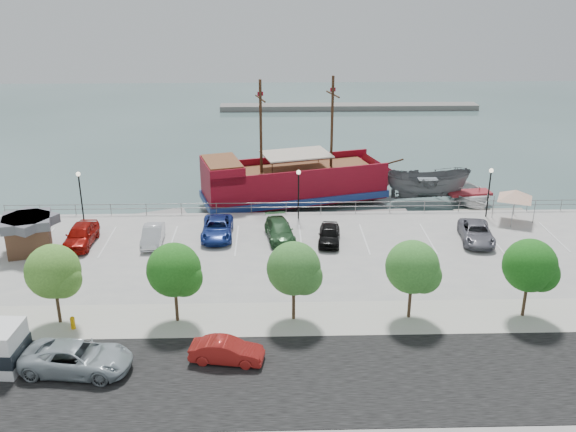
{
  "coord_description": "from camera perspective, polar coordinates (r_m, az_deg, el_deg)",
  "views": [
    {
      "loc": [
        -2.28,
        -43.83,
        19.96
      ],
      "look_at": [
        -1.0,
        2.0,
        2.0
      ],
      "focal_mm": 40.0,
      "sensor_mm": 36.0,
      "label": 1
    }
  ],
  "objects": [
    {
      "name": "street_van",
      "position": [
        36.1,
        -18.23,
        -11.89
      ],
      "size": [
        6.03,
        3.35,
        1.6
      ],
      "primitive_type": "imported",
      "rotation": [
        0.0,
        0.0,
        1.44
      ],
      "color": "#9CA9AF",
      "rests_on": "street"
    },
    {
      "name": "street_sedan",
      "position": [
        35.31,
        -5.47,
        -11.86
      ],
      "size": [
        4.15,
        1.99,
        1.31
      ],
      "primitive_type": "imported",
      "rotation": [
        0.0,
        0.0,
        1.41
      ],
      "color": "#AD1F1B",
      "rests_on": "street"
    },
    {
      "name": "parked_car_d",
      "position": [
        49.94,
        -0.75,
        -1.29
      ],
      "size": [
        2.65,
        5.07,
        1.4
      ],
      "primitive_type": "imported",
      "rotation": [
        0.0,
        0.0,
        0.15
      ],
      "color": "#254D29",
      "rests_on": "land_slab"
    },
    {
      "name": "pirate_ship",
      "position": [
        60.03,
        1.83,
        3.04
      ],
      "size": [
        19.92,
        10.21,
        12.33
      ],
      "rotation": [
        0.0,
        0.0,
        0.27
      ],
      "color": "maroon",
      "rests_on": "ground"
    },
    {
      "name": "sidewalk",
      "position": [
        39.33,
        1.97,
        -9.09
      ],
      "size": [
        100.0,
        4.0,
        0.05
      ],
      "primitive_type": "cube",
      "color": "#B1ADA0",
      "rests_on": "land_slab"
    },
    {
      "name": "parked_car_a",
      "position": [
        51.31,
        -17.93,
        -1.6
      ],
      "size": [
        2.02,
        4.86,
        1.65
      ],
      "primitive_type": "imported",
      "rotation": [
        0.0,
        0.0,
        -0.02
      ],
      "color": "#930D07",
      "rests_on": "land_slab"
    },
    {
      "name": "dock_west",
      "position": [
        57.96,
        -12.19,
        -0.12
      ],
      "size": [
        6.63,
        3.98,
        0.37
      ],
      "primitive_type": "cube",
      "rotation": [
        0.0,
        0.0,
        0.36
      ],
      "color": "gray",
      "rests_on": "ground"
    },
    {
      "name": "tree_c",
      "position": [
        38.05,
        -9.89,
        -4.92
      ],
      "size": [
        3.3,
        3.2,
        5.0
      ],
      "color": "#473321",
      "rests_on": "sidewalk"
    },
    {
      "name": "shed",
      "position": [
        51.22,
        -22.08,
        -1.42
      ],
      "size": [
        4.15,
        4.15,
        2.76
      ],
      "rotation": [
        0.0,
        0.0,
        0.28
      ],
      "color": "brown",
      "rests_on": "land_slab"
    },
    {
      "name": "lamp_post_right",
      "position": [
        56.18,
        17.49,
        2.74
      ],
      "size": [
        0.36,
        0.36,
        4.28
      ],
      "color": "black",
      "rests_on": "land_slab"
    },
    {
      "name": "ground",
      "position": [
        48.63,
        1.25,
        -4.14
      ],
      "size": [
        160.0,
        160.0,
        0.0
      ],
      "primitive_type": "plane",
      "color": "#36504E"
    },
    {
      "name": "lamp_post_mid",
      "position": [
        53.17,
        0.94,
        2.72
      ],
      "size": [
        0.36,
        0.36,
        4.28
      ],
      "color": "black",
      "rests_on": "land_slab"
    },
    {
      "name": "tree_d",
      "position": [
        37.67,
        0.74,
        -4.86
      ],
      "size": [
        3.3,
        3.2,
        5.0
      ],
      "color": "#473321",
      "rests_on": "sidewalk"
    },
    {
      "name": "canopy_tent",
      "position": [
        56.1,
        19.62,
        2.2
      ],
      "size": [
        4.85,
        4.85,
        3.11
      ],
      "rotation": [
        0.0,
        0.0,
        0.38
      ],
      "color": "slate",
      "rests_on": "land_slab"
    },
    {
      "name": "street",
      "position": [
        34.31,
        2.59,
        -14.18
      ],
      "size": [
        100.0,
        8.0,
        0.04
      ],
      "primitive_type": "cube",
      "color": "black",
      "rests_on": "land_slab"
    },
    {
      "name": "tree_b",
      "position": [
        39.68,
        -19.98,
        -4.82
      ],
      "size": [
        3.3,
        3.2,
        5.0
      ],
      "color": "#473321",
      "rests_on": "sidewalk"
    },
    {
      "name": "far_shore",
      "position": [
        101.69,
        5.45,
        9.63
      ],
      "size": [
        40.0,
        3.0,
        0.8
      ],
      "primitive_type": "cube",
      "color": "slate",
      "rests_on": "ground"
    },
    {
      "name": "parked_car_g",
      "position": [
        51.62,
        16.4,
        -1.43
      ],
      "size": [
        2.99,
        5.31,
        1.4
      ],
      "primitive_type": "imported",
      "rotation": [
        0.0,
        0.0,
        -0.14
      ],
      "color": "slate",
      "rests_on": "land_slab"
    },
    {
      "name": "lamp_post_left",
      "position": [
        55.4,
        -18.02,
        2.42
      ],
      "size": [
        0.36,
        0.36,
        4.28
      ],
      "color": "black",
      "rests_on": "land_slab"
    },
    {
      "name": "tree_e",
      "position": [
        38.57,
        11.22,
        -4.64
      ],
      "size": [
        3.3,
        3.2,
        5.0
      ],
      "color": "#473321",
      "rests_on": "sidewalk"
    },
    {
      "name": "fire_hydrant",
      "position": [
        40.1,
        -18.59,
        -8.95
      ],
      "size": [
        0.29,
        0.29,
        0.84
      ],
      "rotation": [
        0.0,
        0.0,
        0.36
      ],
      "color": "#E69E05",
      "rests_on": "sidewalk"
    },
    {
      "name": "dock_mid",
      "position": [
        57.67,
        7.58,
        0.08
      ],
      "size": [
        6.45,
        2.22,
        0.36
      ],
      "primitive_type": "cube",
      "rotation": [
        0.0,
        0.0,
        0.07
      ],
      "color": "gray",
      "rests_on": "ground"
    },
    {
      "name": "parked_car_e",
      "position": [
        49.36,
        3.69,
        -1.63
      ],
      "size": [
        2.1,
        4.22,
        1.38
      ],
      "primitive_type": "imported",
      "rotation": [
        0.0,
        0.0,
        -0.12
      ],
      "color": "black",
      "rests_on": "land_slab"
    },
    {
      "name": "patrol_boat",
      "position": [
        61.78,
        12.31,
        2.53
      ],
      "size": [
        7.96,
        3.43,
        3.01
      ],
      "primitive_type": "imported",
      "rotation": [
        0.0,
        0.0,
        1.51
      ],
      "color": "#555659",
      "rests_on": "ground"
    },
    {
      "name": "parked_car_b",
      "position": [
        50.16,
        -11.93,
        -1.69
      ],
      "size": [
        1.61,
        4.21,
        1.37
      ],
      "primitive_type": "imported",
      "rotation": [
        0.0,
        0.0,
        0.04
      ],
      "color": "silver",
      "rests_on": "land_slab"
    },
    {
      "name": "dock_east",
      "position": [
        60.26,
        17.58,
        0.18
      ],
      "size": [
        6.4,
        2.04,
        0.36
      ],
      "primitive_type": "cube",
      "rotation": [
        0.0,
        0.0,
        0.04
      ],
      "color": "gray",
      "rests_on": "ground"
    },
    {
      "name": "parked_car_c",
      "position": [
        50.61,
        -6.31,
        -1.1
      ],
      "size": [
        2.45,
        5.17,
        1.43
      ],
      "primitive_type": "imported",
      "rotation": [
        0.0,
        0.0,
        0.02
      ],
      "color": "navy",
      "rests_on": "land_slab"
    },
    {
      "name": "seawall_railing",
      "position": [
        55.21,
        0.87,
        0.78
      ],
      "size": [
        50.0,
        0.06,
        1.0
      ],
      "color": "slate",
      "rests_on": "land_slab"
    },
    {
      "name": "speedboat",
      "position": [
        62.53,
        15.78,
        1.67
      ],
      "size": [
        5.84,
        7.54,
        1.44
      ],
      "primitive_type": "imported",
      "rotation": [
        0.0,
        0.0,
        0.14
      ],
      "color": "silver",
      "rests_on": "ground"
    },
    {
      "name": "tree_f",
      "position": [
        40.68,
        20.91,
        -4.3
      ],
      "size": [
        3.3,
        3.2,
        5.0
      ],
      "color": "#473321",
      "rests_on": "sidewalk"
    }
  ]
}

